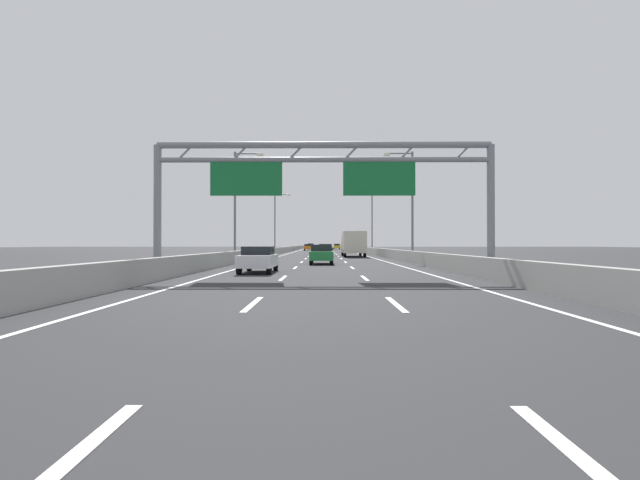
# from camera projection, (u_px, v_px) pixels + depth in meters

# --- Properties ---
(ground_plane) EXTENTS (260.00, 260.00, 0.00)m
(ground_plane) POSITION_uv_depth(u_px,v_px,m) (323.00, 251.00, 99.44)
(ground_plane) COLOR #2D2D30
(lane_dash_left_1) EXTENTS (0.16, 3.00, 0.01)m
(lane_dash_left_1) POSITION_uv_depth(u_px,v_px,m) (253.00, 304.00, 11.96)
(lane_dash_left_1) COLOR white
(lane_dash_left_1) RESTS_ON ground_plane
(lane_dash_left_2) EXTENTS (0.16, 3.00, 0.01)m
(lane_dash_left_2) POSITION_uv_depth(u_px,v_px,m) (283.00, 278.00, 20.96)
(lane_dash_left_2) COLOR white
(lane_dash_left_2) RESTS_ON ground_plane
(lane_dash_left_3) EXTENTS (0.16, 3.00, 0.01)m
(lane_dash_left_3) POSITION_uv_depth(u_px,v_px,m) (295.00, 268.00, 29.96)
(lane_dash_left_3) COLOR white
(lane_dash_left_3) RESTS_ON ground_plane
(lane_dash_left_4) EXTENTS (0.16, 3.00, 0.01)m
(lane_dash_left_4) POSITION_uv_depth(u_px,v_px,m) (302.00, 262.00, 38.96)
(lane_dash_left_4) COLOR white
(lane_dash_left_4) RESTS_ON ground_plane
(lane_dash_left_5) EXTENTS (0.16, 3.00, 0.01)m
(lane_dash_left_5) POSITION_uv_depth(u_px,v_px,m) (306.00, 259.00, 47.96)
(lane_dash_left_5) COLOR white
(lane_dash_left_5) RESTS_ON ground_plane
(lane_dash_left_6) EXTENTS (0.16, 3.00, 0.01)m
(lane_dash_left_6) POSITION_uv_depth(u_px,v_px,m) (309.00, 256.00, 56.96)
(lane_dash_left_6) COLOR white
(lane_dash_left_6) RESTS_ON ground_plane
(lane_dash_left_7) EXTENTS (0.16, 3.00, 0.01)m
(lane_dash_left_7) POSITION_uv_depth(u_px,v_px,m) (311.00, 255.00, 65.96)
(lane_dash_left_7) COLOR white
(lane_dash_left_7) RESTS_ON ground_plane
(lane_dash_left_8) EXTENTS (0.16, 3.00, 0.01)m
(lane_dash_left_8) POSITION_uv_depth(u_px,v_px,m) (312.00, 253.00, 74.96)
(lane_dash_left_8) COLOR white
(lane_dash_left_8) RESTS_ON ground_plane
(lane_dash_left_9) EXTENTS (0.16, 3.00, 0.01)m
(lane_dash_left_9) POSITION_uv_depth(u_px,v_px,m) (313.00, 252.00, 83.95)
(lane_dash_left_9) COLOR white
(lane_dash_left_9) RESTS_ON ground_plane
(lane_dash_left_10) EXTENTS (0.16, 3.00, 0.01)m
(lane_dash_left_10) POSITION_uv_depth(u_px,v_px,m) (314.00, 251.00, 92.95)
(lane_dash_left_10) COLOR white
(lane_dash_left_10) RESTS_ON ground_plane
(lane_dash_left_11) EXTENTS (0.16, 3.00, 0.01)m
(lane_dash_left_11) POSITION_uv_depth(u_px,v_px,m) (315.00, 251.00, 101.95)
(lane_dash_left_11) COLOR white
(lane_dash_left_11) RESTS_ON ground_plane
(lane_dash_left_12) EXTENTS (0.16, 3.00, 0.01)m
(lane_dash_left_12) POSITION_uv_depth(u_px,v_px,m) (316.00, 250.00, 110.95)
(lane_dash_left_12) COLOR white
(lane_dash_left_12) RESTS_ON ground_plane
(lane_dash_left_13) EXTENTS (0.16, 3.00, 0.01)m
(lane_dash_left_13) POSITION_uv_depth(u_px,v_px,m) (316.00, 250.00, 119.95)
(lane_dash_left_13) COLOR white
(lane_dash_left_13) RESTS_ON ground_plane
(lane_dash_left_14) EXTENTS (0.16, 3.00, 0.01)m
(lane_dash_left_14) POSITION_uv_depth(u_px,v_px,m) (317.00, 249.00, 128.95)
(lane_dash_left_14) COLOR white
(lane_dash_left_14) RESTS_ON ground_plane
(lane_dash_left_15) EXTENTS (0.16, 3.00, 0.01)m
(lane_dash_left_15) POSITION_uv_depth(u_px,v_px,m) (317.00, 249.00, 137.95)
(lane_dash_left_15) COLOR white
(lane_dash_left_15) RESTS_ON ground_plane
(lane_dash_left_16) EXTENTS (0.16, 3.00, 0.01)m
(lane_dash_left_16) POSITION_uv_depth(u_px,v_px,m) (318.00, 248.00, 146.95)
(lane_dash_left_16) COLOR white
(lane_dash_left_16) RESTS_ON ground_plane
(lane_dash_left_17) EXTENTS (0.16, 3.00, 0.01)m
(lane_dash_left_17) POSITION_uv_depth(u_px,v_px,m) (318.00, 248.00, 155.95)
(lane_dash_left_17) COLOR white
(lane_dash_left_17) RESTS_ON ground_plane
(lane_dash_right_1) EXTENTS (0.16, 3.00, 0.01)m
(lane_dash_right_1) POSITION_uv_depth(u_px,v_px,m) (396.00, 304.00, 11.93)
(lane_dash_right_1) COLOR white
(lane_dash_right_1) RESTS_ON ground_plane
(lane_dash_right_2) EXTENTS (0.16, 3.00, 0.01)m
(lane_dash_right_2) POSITION_uv_depth(u_px,v_px,m) (365.00, 278.00, 20.93)
(lane_dash_right_2) COLOR white
(lane_dash_right_2) RESTS_ON ground_plane
(lane_dash_right_3) EXTENTS (0.16, 3.00, 0.01)m
(lane_dash_right_3) POSITION_uv_depth(u_px,v_px,m) (352.00, 268.00, 29.93)
(lane_dash_right_3) COLOR white
(lane_dash_right_3) RESTS_ON ground_plane
(lane_dash_right_4) EXTENTS (0.16, 3.00, 0.01)m
(lane_dash_right_4) POSITION_uv_depth(u_px,v_px,m) (345.00, 262.00, 38.93)
(lane_dash_right_4) COLOR white
(lane_dash_right_4) RESTS_ON ground_plane
(lane_dash_right_5) EXTENTS (0.16, 3.00, 0.01)m
(lane_dash_right_5) POSITION_uv_depth(u_px,v_px,m) (341.00, 259.00, 47.93)
(lane_dash_right_5) COLOR white
(lane_dash_right_5) RESTS_ON ground_plane
(lane_dash_right_6) EXTENTS (0.16, 3.00, 0.01)m
(lane_dash_right_6) POSITION_uv_depth(u_px,v_px,m) (338.00, 256.00, 56.93)
(lane_dash_right_6) COLOR white
(lane_dash_right_6) RESTS_ON ground_plane
(lane_dash_right_7) EXTENTS (0.16, 3.00, 0.01)m
(lane_dash_right_7) POSITION_uv_depth(u_px,v_px,m) (336.00, 255.00, 65.93)
(lane_dash_right_7) COLOR white
(lane_dash_right_7) RESTS_ON ground_plane
(lane_dash_right_8) EXTENTS (0.16, 3.00, 0.01)m
(lane_dash_right_8) POSITION_uv_depth(u_px,v_px,m) (335.00, 253.00, 74.93)
(lane_dash_right_8) COLOR white
(lane_dash_right_8) RESTS_ON ground_plane
(lane_dash_right_9) EXTENTS (0.16, 3.00, 0.01)m
(lane_dash_right_9) POSITION_uv_depth(u_px,v_px,m) (334.00, 252.00, 83.93)
(lane_dash_right_9) COLOR white
(lane_dash_right_9) RESTS_ON ground_plane
(lane_dash_right_10) EXTENTS (0.16, 3.00, 0.01)m
(lane_dash_right_10) POSITION_uv_depth(u_px,v_px,m) (333.00, 251.00, 92.93)
(lane_dash_right_10) COLOR white
(lane_dash_right_10) RESTS_ON ground_plane
(lane_dash_right_11) EXTENTS (0.16, 3.00, 0.01)m
(lane_dash_right_11) POSITION_uv_depth(u_px,v_px,m) (332.00, 251.00, 101.93)
(lane_dash_right_11) COLOR white
(lane_dash_right_11) RESTS_ON ground_plane
(lane_dash_right_12) EXTENTS (0.16, 3.00, 0.01)m
(lane_dash_right_12) POSITION_uv_depth(u_px,v_px,m) (331.00, 250.00, 110.93)
(lane_dash_right_12) COLOR white
(lane_dash_right_12) RESTS_ON ground_plane
(lane_dash_right_13) EXTENTS (0.16, 3.00, 0.01)m
(lane_dash_right_13) POSITION_uv_depth(u_px,v_px,m) (331.00, 250.00, 119.93)
(lane_dash_right_13) COLOR white
(lane_dash_right_13) RESTS_ON ground_plane
(lane_dash_right_14) EXTENTS (0.16, 3.00, 0.01)m
(lane_dash_right_14) POSITION_uv_depth(u_px,v_px,m) (330.00, 249.00, 128.93)
(lane_dash_right_14) COLOR white
(lane_dash_right_14) RESTS_ON ground_plane
(lane_dash_right_15) EXTENTS (0.16, 3.00, 0.01)m
(lane_dash_right_15) POSITION_uv_depth(u_px,v_px,m) (330.00, 249.00, 137.93)
(lane_dash_right_15) COLOR white
(lane_dash_right_15) RESTS_ON ground_plane
(lane_dash_right_16) EXTENTS (0.16, 3.00, 0.01)m
(lane_dash_right_16) POSITION_uv_depth(u_px,v_px,m) (329.00, 248.00, 146.93)
(lane_dash_right_16) COLOR white
(lane_dash_right_16) RESTS_ON ground_plane
(lane_dash_right_17) EXTENTS (0.16, 3.00, 0.01)m
(lane_dash_right_17) POSITION_uv_depth(u_px,v_px,m) (329.00, 248.00, 155.93)
(lane_dash_right_17) COLOR white
(lane_dash_right_17) RESTS_ON ground_plane
(edge_line_left) EXTENTS (0.16, 176.00, 0.01)m
(edge_line_left) POSITION_uv_depth(u_px,v_px,m) (295.00, 252.00, 87.48)
(edge_line_left) COLOR white
(edge_line_left) RESTS_ON ground_plane
(edge_line_right) EXTENTS (0.16, 176.00, 0.01)m
(edge_line_right) POSITION_uv_depth(u_px,v_px,m) (352.00, 252.00, 87.41)
(edge_line_right) COLOR white
(edge_line_right) RESTS_ON ground_plane
(barrier_left) EXTENTS (0.45, 220.00, 0.95)m
(barrier_left) POSITION_uv_depth(u_px,v_px,m) (294.00, 248.00, 109.49)
(barrier_left) COLOR #9E9E99
(barrier_left) RESTS_ON ground_plane
(barrier_right) EXTENTS (0.45, 220.00, 0.95)m
(barrier_right) POSITION_uv_depth(u_px,v_px,m) (353.00, 248.00, 109.40)
(barrier_right) COLOR #9E9E99
(barrier_right) RESTS_ON ground_plane
(sign_gantry) EXTENTS (16.13, 0.36, 6.36)m
(sign_gantry) POSITION_uv_depth(u_px,v_px,m) (321.00, 174.00, 22.43)
(sign_gantry) COLOR gray
(sign_gantry) RESTS_ON ground_plane
(streetlamp_left_mid) EXTENTS (2.58, 0.28, 9.50)m
(streetlamp_left_mid) POSITION_uv_depth(u_px,v_px,m) (238.00, 199.00, 41.18)
(streetlamp_left_mid) COLOR slate
(streetlamp_left_mid) RESTS_ON ground_plane
(streetlamp_right_mid) EXTENTS (2.58, 0.28, 9.50)m
(streetlamp_right_mid) POSITION_uv_depth(u_px,v_px,m) (410.00, 199.00, 41.08)
(streetlamp_right_mid) COLOR slate
(streetlamp_right_mid) RESTS_ON ground_plane
(streetlamp_left_far) EXTENTS (2.58, 0.28, 9.50)m
(streetlamp_left_far) POSITION_uv_depth(u_px,v_px,m) (276.00, 219.00, 75.16)
(streetlamp_left_far) COLOR slate
(streetlamp_left_far) RESTS_ON ground_plane
(streetlamp_right_far) EXTENTS (2.58, 0.28, 9.50)m
(streetlamp_right_far) POSITION_uv_depth(u_px,v_px,m) (371.00, 219.00, 75.06)
(streetlamp_right_far) COLOR slate
(streetlamp_right_far) RESTS_ON ground_plane
(silver_car) EXTENTS (1.76, 4.69, 1.57)m
(silver_car) POSITION_uv_depth(u_px,v_px,m) (311.00, 246.00, 128.65)
(silver_car) COLOR #A8ADB2
(silver_car) RESTS_ON ground_plane
(orange_car) EXTENTS (1.85, 4.16, 1.43)m
(orange_car) POSITION_uv_depth(u_px,v_px,m) (308.00, 247.00, 104.86)
(orange_car) COLOR orange
(orange_car) RESTS_ON ground_plane
(yellow_car) EXTENTS (1.74, 4.61, 1.50)m
(yellow_car) POSITION_uv_depth(u_px,v_px,m) (337.00, 246.00, 126.86)
(yellow_car) COLOR yellow
(yellow_car) RESTS_ON ground_plane
(green_car) EXTENTS (1.71, 4.56, 1.45)m
(green_car) POSITION_uv_depth(u_px,v_px,m) (321.00, 254.00, 35.48)
(green_car) COLOR #1E7A38
(green_car) RESTS_ON ground_plane
(black_car) EXTENTS (1.77, 4.40, 1.49)m
(black_car) POSITION_uv_depth(u_px,v_px,m) (325.00, 250.00, 57.28)
(black_car) COLOR black
(black_car) RESTS_ON ground_plane
(white_car) EXTENTS (1.70, 4.32, 1.38)m
(white_car) POSITION_uv_depth(u_px,v_px,m) (258.00, 259.00, 24.96)
(white_car) COLOR silver
(white_car) RESTS_ON ground_plane
(blue_car) EXTENTS (1.82, 4.23, 1.46)m
(blue_car) POSITION_uv_depth(u_px,v_px,m) (323.00, 247.00, 109.31)
(blue_car) COLOR #2347AD
(blue_car) RESTS_ON ground_plane
(box_truck) EXTENTS (2.48, 8.65, 2.89)m
(box_truck) POSITION_uv_depth(u_px,v_px,m) (353.00, 243.00, 55.41)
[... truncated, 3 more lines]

